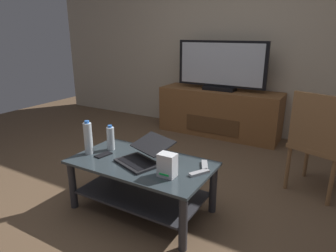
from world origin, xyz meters
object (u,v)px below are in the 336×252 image
at_px(coffee_table, 142,177).
at_px(dining_chair, 319,140).
at_px(router_box, 167,165).
at_px(tv_remote, 205,165).
at_px(laptop, 144,155).
at_px(water_bottle_near, 88,138).
at_px(cell_phone, 103,155).
at_px(soundbar_remote, 199,173).
at_px(television, 221,67).
at_px(water_bottle_far, 111,138).
at_px(media_cabinet, 219,112).

bearing_deg(coffee_table, dining_chair, 40.11).
relative_size(router_box, tv_remote, 1.06).
xyz_separation_m(laptop, tv_remote, (0.45, 0.16, -0.05)).
distance_m(water_bottle_near, cell_phone, 0.19).
bearing_deg(soundbar_remote, dining_chair, 84.04).
height_order(television, water_bottle_far, television).
xyz_separation_m(television, water_bottle_near, (-0.32, -2.18, -0.39)).
relative_size(water_bottle_far, tv_remote, 1.38).
bearing_deg(water_bottle_near, media_cabinet, 81.82).
height_order(dining_chair, water_bottle_far, dining_chair).
bearing_deg(cell_phone, soundbar_remote, 16.46).
bearing_deg(television, water_bottle_far, -96.17).
relative_size(router_box, soundbar_remote, 1.06).
bearing_deg(laptop, water_bottle_far, 169.87).
bearing_deg(water_bottle_far, laptop, -10.13).
height_order(dining_chair, router_box, dining_chair).
bearing_deg(television, media_cabinet, 90.00).
xyz_separation_m(media_cabinet, cell_phone, (-0.19, -2.17, 0.11)).
xyz_separation_m(media_cabinet, television, (0.00, -0.02, 0.64)).
distance_m(coffee_table, television, 2.20).
bearing_deg(tv_remote, coffee_table, 174.17).
relative_size(media_cabinet, dining_chair, 1.81).
height_order(cell_phone, tv_remote, tv_remote).
bearing_deg(soundbar_remote, laptop, -147.10).
bearing_deg(router_box, coffee_table, 160.55).
bearing_deg(tv_remote, laptop, 173.82).
distance_m(media_cabinet, water_bottle_near, 2.23).
height_order(coffee_table, tv_remote, tv_remote).
xyz_separation_m(water_bottle_far, soundbar_remote, (0.86, -0.05, -0.09)).
xyz_separation_m(water_bottle_near, water_bottle_far, (0.10, 0.16, -0.03)).
bearing_deg(laptop, tv_remote, 19.56).
bearing_deg(dining_chair, soundbar_remote, -125.88).
height_order(media_cabinet, laptop, media_cabinet).
xyz_separation_m(coffee_table, water_bottle_far, (-0.37, 0.08, 0.24)).
bearing_deg(media_cabinet, soundbar_remote, -72.96).
distance_m(coffee_table, cell_phone, 0.37).
relative_size(television, cell_phone, 8.79).
bearing_deg(dining_chair, laptop, -139.72).
relative_size(television, tv_remote, 7.69).
xyz_separation_m(coffee_table, cell_phone, (-0.34, -0.05, 0.14)).
relative_size(dining_chair, water_bottle_far, 4.20).
xyz_separation_m(dining_chair, cell_phone, (-1.52, -1.04, -0.08)).
height_order(router_box, tv_remote, router_box).
height_order(media_cabinet, dining_chair, dining_chair).
height_order(coffee_table, soundbar_remote, soundbar_remote).
relative_size(television, water_bottle_far, 5.58).
distance_m(cell_phone, soundbar_remote, 0.83).
height_order(coffee_table, router_box, router_box).
bearing_deg(tv_remote, water_bottle_near, 169.33).
distance_m(water_bottle_far, tv_remote, 0.85).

